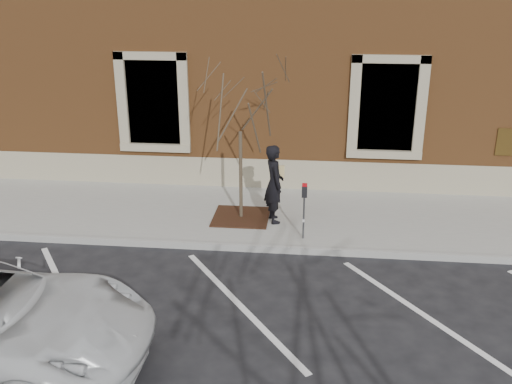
# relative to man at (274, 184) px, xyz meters

# --- Properties ---
(ground) EXTENTS (120.00, 120.00, 0.00)m
(ground) POSITION_rel_man_xyz_m (-0.34, -1.28, -1.06)
(ground) COLOR #28282B
(ground) RESTS_ON ground
(sidewalk_near) EXTENTS (40.00, 3.50, 0.15)m
(sidewalk_near) POSITION_rel_man_xyz_m (-0.34, 0.47, -0.98)
(sidewalk_near) COLOR #A4A49A
(sidewalk_near) RESTS_ON ground
(curb_near) EXTENTS (40.00, 0.12, 0.15)m
(curb_near) POSITION_rel_man_xyz_m (-0.34, -1.33, -0.98)
(curb_near) COLOR #9E9E99
(curb_near) RESTS_ON ground
(parking_stripes) EXTENTS (28.00, 4.40, 0.01)m
(parking_stripes) POSITION_rel_man_xyz_m (-0.34, -3.48, -1.06)
(parking_stripes) COLOR silver
(parking_stripes) RESTS_ON ground
(building_civic) EXTENTS (40.00, 8.62, 8.00)m
(building_civic) POSITION_rel_man_xyz_m (-0.34, 6.46, 2.94)
(building_civic) COLOR brown
(building_civic) RESTS_ON ground
(man) EXTENTS (0.62, 0.76, 1.82)m
(man) POSITION_rel_man_xyz_m (0.00, 0.00, 0.00)
(man) COLOR black
(man) RESTS_ON sidewalk_near
(parking_meter) EXTENTS (0.11, 0.09, 1.26)m
(parking_meter) POSITION_rel_man_xyz_m (0.71, -0.89, -0.04)
(parking_meter) COLOR #595B60
(parking_meter) RESTS_ON sidewalk_near
(tree_grate) EXTENTS (1.29, 1.29, 0.03)m
(tree_grate) POSITION_rel_man_xyz_m (-0.78, 0.11, -0.89)
(tree_grate) COLOR #3B1B13
(tree_grate) RESTS_ON sidewalk_near
(sapling) EXTENTS (2.27, 2.27, 3.78)m
(sapling) POSITION_rel_man_xyz_m (-0.78, 0.11, 1.73)
(sapling) COLOR brown
(sapling) RESTS_ON sidewalk_near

